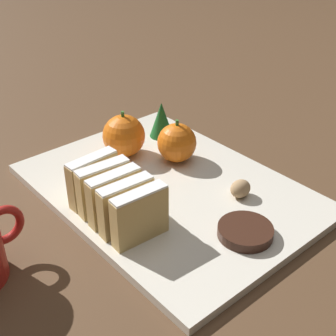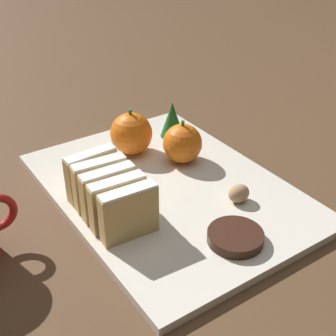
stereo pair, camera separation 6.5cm
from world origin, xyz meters
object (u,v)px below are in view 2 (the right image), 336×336
object	(u,v)px
walnut	(239,193)
chocolate_cookie	(235,237)
orange_near	(131,134)
orange_far	(182,143)

from	to	relation	value
walnut	chocolate_cookie	size ratio (longest dim) A/B	0.44
orange_near	walnut	xyz separation A→B (m)	(0.05, -0.20, -0.02)
orange_far	chocolate_cookie	world-z (taller)	orange_far
orange_near	chocolate_cookie	xyz separation A→B (m)	(-0.01, -0.26, -0.03)
orange_near	chocolate_cookie	distance (m)	0.26
orange_near	orange_far	size ratio (longest dim) A/B	1.09
orange_near	walnut	world-z (taller)	orange_near
orange_near	chocolate_cookie	world-z (taller)	orange_near
orange_far	walnut	distance (m)	0.13
orange_near	orange_far	bearing A→B (deg)	-52.27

